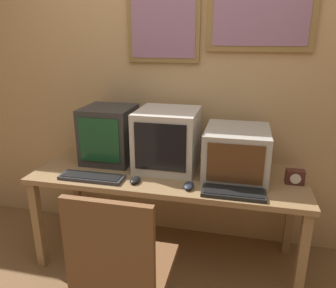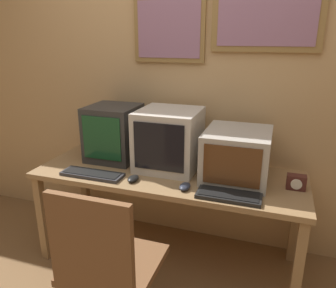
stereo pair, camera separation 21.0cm
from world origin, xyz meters
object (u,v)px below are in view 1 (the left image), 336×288
monitor_center (168,139)px  keyboard_main (92,177)px  monitor_left (109,134)px  monitor_right (236,152)px  desk_clock (295,177)px  keyboard_side (234,192)px  mouse_far_corner (189,186)px  office_chair (123,284)px  mouse_near_keyboard (135,180)px

monitor_center → keyboard_main: monitor_center is taller
monitor_left → monitor_right: bearing=-4.0°
keyboard_main → monitor_left: bearing=91.8°
desk_clock → keyboard_side: bearing=-147.2°
monitor_left → monitor_right: monitor_left is taller
keyboard_main → keyboard_side: 0.93m
keyboard_side → monitor_left: bearing=158.9°
monitor_center → desk_clock: 0.88m
mouse_far_corner → office_chair: 0.69m
monitor_center → mouse_far_corner: bearing=-56.3°
desk_clock → monitor_right: bearing=171.5°
keyboard_main → mouse_far_corner: 0.66m
monitor_left → mouse_far_corner: 0.77m
monitor_left → monitor_center: 0.46m
monitor_center → office_chair: 1.02m
monitor_center → office_chair: monitor_center is taller
monitor_right → desk_clock: (0.38, -0.06, -0.12)m
keyboard_side → mouse_near_keyboard: mouse_near_keyboard is taller
monitor_center → mouse_far_corner: (0.21, -0.31, -0.19)m
monitor_right → keyboard_side: bearing=-89.4°
monitor_left → monitor_right: size_ratio=0.88×
keyboard_side → monitor_right: bearing=90.6°
mouse_near_keyboard → mouse_far_corner: bearing=-1.1°
keyboard_main → mouse_near_keyboard: mouse_near_keyboard is taller
monitor_right → keyboard_main: 0.98m
monitor_left → mouse_far_corner: monitor_left is taller
monitor_right → office_chair: monitor_right is taller
office_chair → monitor_right: bearing=59.2°
monitor_left → keyboard_side: (0.94, -0.36, -0.19)m
monitor_left → office_chair: 1.13m
keyboard_side → office_chair: size_ratio=0.39×
desk_clock → monitor_center: bearing=173.9°
monitor_left → monitor_right: (0.94, -0.07, -0.04)m
mouse_near_keyboard → mouse_far_corner: size_ratio=0.98×
mouse_far_corner → desk_clock: (0.65, 0.22, 0.03)m
office_chair → keyboard_side: bearing=47.2°
keyboard_side → office_chair: 0.81m
monitor_right → mouse_near_keyboard: size_ratio=4.31×
mouse_far_corner → keyboard_side: bearing=-4.0°
keyboard_side → mouse_near_keyboard: (-0.63, 0.03, 0.00)m
desk_clock → office_chair: size_ratio=0.12×
mouse_near_keyboard → office_chair: office_chair is taller
monitor_right → keyboard_main: (-0.93, -0.29, -0.15)m
monitor_center → mouse_near_keyboard: 0.39m
mouse_far_corner → monitor_right: bearing=45.7°
monitor_right → keyboard_side: 0.34m
monitor_center → mouse_far_corner: size_ratio=3.88×
monitor_left → keyboard_side: size_ratio=1.09×
monitor_left → mouse_far_corner: size_ratio=3.70×
monitor_center → keyboard_main: (-0.44, -0.32, -0.20)m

